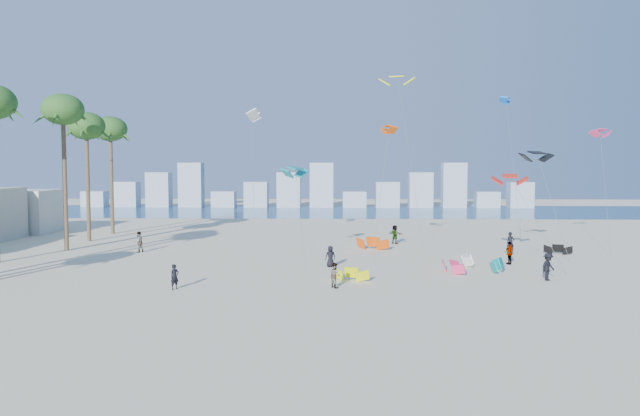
{
  "coord_description": "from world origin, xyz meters",
  "views": [
    {
      "loc": [
        4.39,
        -31.82,
        7.86
      ],
      "look_at": [
        3.0,
        16.0,
        4.5
      ],
      "focal_mm": 33.9,
      "sensor_mm": 36.0,
      "label": 1
    }
  ],
  "objects": [
    {
      "name": "ground",
      "position": [
        0.0,
        0.0,
        0.0
      ],
      "size": [
        220.0,
        220.0,
        0.0
      ],
      "primitive_type": "plane",
      "color": "beige",
      "rests_on": "ground"
    },
    {
      "name": "kitesurfer_mid",
      "position": [
        4.21,
        6.67,
        0.81
      ],
      "size": [
        0.95,
        1.0,
        1.62
      ],
      "primitive_type": "imported",
      "rotation": [
        0.0,
        0.0,
        2.18
      ],
      "color": "gray",
      "rests_on": "ground"
    },
    {
      "name": "palm_row",
      "position": [
        -21.98,
        16.16,
        11.95
      ],
      "size": [
        6.37,
        44.8,
        15.41
      ],
      "color": "brown",
      "rests_on": "ground"
    },
    {
      "name": "grounded_kites",
      "position": [
        12.72,
        17.04,
        0.45
      ],
      "size": [
        21.52,
        17.74,
        1.05
      ],
      "color": "#DFE80C",
      "rests_on": "ground"
    },
    {
      "name": "kitesurfers_far",
      "position": [
        9.18,
        19.36,
        0.93
      ],
      "size": [
        34.5,
        20.82,
        1.93
      ],
      "color": "black",
      "rests_on": "ground"
    },
    {
      "name": "distant_skyline",
      "position": [
        -1.19,
        82.0,
        3.09
      ],
      "size": [
        85.0,
        3.0,
        8.4
      ],
      "color": "#9EADBF",
      "rests_on": "ground"
    },
    {
      "name": "kitesurfer_near",
      "position": [
        -5.95,
        5.84,
        0.81
      ],
      "size": [
        0.68,
        0.7,
        1.61
      ],
      "primitive_type": "imported",
      "rotation": [
        0.0,
        0.0,
        0.84
      ],
      "color": "black",
      "rests_on": "ground"
    },
    {
      "name": "ocean",
      "position": [
        0.0,
        72.0,
        0.01
      ],
      "size": [
        220.0,
        220.0,
        0.0
      ],
      "primitive_type": "plane",
      "color": "navy",
      "rests_on": "ground"
    },
    {
      "name": "flying_kites",
      "position": [
        11.28,
        24.43,
        11.89
      ],
      "size": [
        34.93,
        21.95,
        17.5
      ],
      "color": "#0B878B",
      "rests_on": "ground"
    }
  ]
}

